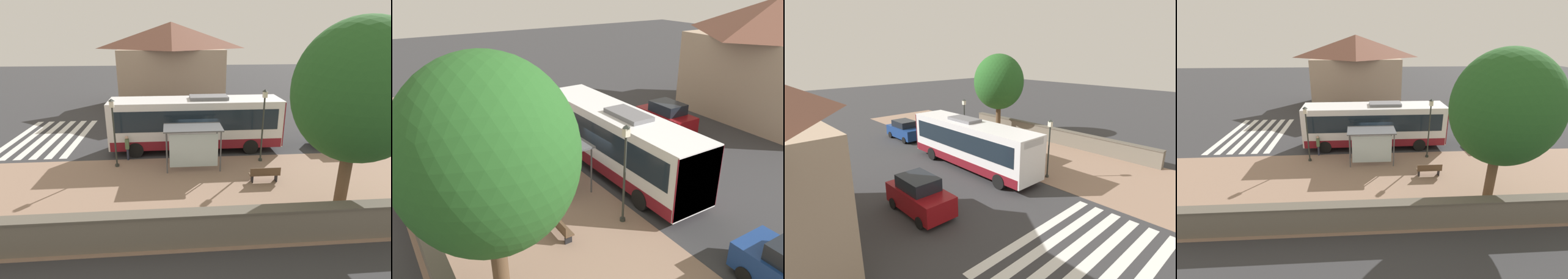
{
  "view_description": "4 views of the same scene",
  "coord_description": "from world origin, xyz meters",
  "views": [
    {
      "loc": [
        -18.16,
        1.71,
        7.63
      ],
      "look_at": [
        0.09,
        0.18,
        1.21
      ],
      "focal_mm": 28.0,
      "sensor_mm": 36.0,
      "label": 1
    },
    {
      "loc": [
        -9.66,
        -14.82,
        9.89
      ],
      "look_at": [
        -0.32,
        -0.07,
        2.42
      ],
      "focal_mm": 35.0,
      "sensor_mm": 36.0,
      "label": 2
    },
    {
      "loc": [
        15.85,
        16.38,
        8.53
      ],
      "look_at": [
        1.82,
        1.17,
        2.5
      ],
      "focal_mm": 28.0,
      "sensor_mm": 36.0,
      "label": 3
    },
    {
      "loc": [
        -18.7,
        1.42,
        8.73
      ],
      "look_at": [
        -0.72,
        0.34,
        1.49
      ],
      "focal_mm": 24.0,
      "sensor_mm": 36.0,
      "label": 4
    }
  ],
  "objects": [
    {
      "name": "parked_car_far_lane",
      "position": [
        8.09,
        3.14,
        1.0
      ],
      "size": [
        2.0,
        4.23,
        2.08
      ],
      "color": "maroon",
      "rests_on": "ground"
    },
    {
      "name": "bus_shelter",
      "position": [
        -1.65,
        0.47,
        2.12
      ],
      "size": [
        1.78,
        3.36,
        2.54
      ],
      "color": "#515459",
      "rests_on": "ground"
    },
    {
      "name": "ground_plane",
      "position": [
        0.0,
        0.0,
        0.0
      ],
      "size": [
        120.0,
        120.0,
        0.0
      ],
      "primitive_type": "plane",
      "color": "#353538",
      "rests_on": "ground"
    },
    {
      "name": "bus",
      "position": [
        1.59,
        0.02,
        1.92
      ],
      "size": [
        2.7,
        11.37,
        3.72
      ],
      "color": "white",
      "rests_on": "ground"
    },
    {
      "name": "stone_wall",
      "position": [
        -8.55,
        0.0,
        0.73
      ],
      "size": [
        0.6,
        20.0,
        1.45
      ],
      "color": "#6B6356",
      "rests_on": "ground"
    },
    {
      "name": "street_lamp_near",
      "position": [
        -0.89,
        -3.82,
        2.68
      ],
      "size": [
        0.28,
        0.28,
        4.54
      ],
      "color": "#2D332D",
      "rests_on": "ground"
    },
    {
      "name": "pedestrian",
      "position": [
        -0.01,
        4.48,
        0.93
      ],
      "size": [
        0.34,
        0.22,
        1.6
      ],
      "color": "#2D3347",
      "rests_on": "ground"
    },
    {
      "name": "crosswalk_stripes",
      "position": [
        5.0,
        11.08,
        0.0
      ],
      "size": [
        9.0,
        5.25,
        0.01
      ],
      "color": "silver",
      "rests_on": "ground"
    },
    {
      "name": "bench",
      "position": [
        -3.72,
        -3.22,
        0.48
      ],
      "size": [
        0.4,
        1.64,
        0.88
      ],
      "color": "brown",
      "rests_on": "ground"
    },
    {
      "name": "sidewalk_plaza",
      "position": [
        -4.5,
        0.0,
        0.01
      ],
      "size": [
        9.0,
        44.0,
        0.02
      ],
      "color": "#937560",
      "rests_on": "ground"
    },
    {
      "name": "street_lamp_far",
      "position": [
        -1.01,
        5.02,
        2.47
      ],
      "size": [
        0.28,
        0.28,
        4.15
      ],
      "color": "#2D332D",
      "rests_on": "ground"
    },
    {
      "name": "shade_tree",
      "position": [
        -7.0,
        -5.57,
        5.46
      ],
      "size": [
        5.11,
        5.11,
        8.29
      ],
      "color": "brown",
      "rests_on": "ground"
    },
    {
      "name": "background_building",
      "position": [
        16.45,
        1.45,
        4.5
      ],
      "size": [
        8.08,
        11.48,
        8.76
      ],
      "color": "tan",
      "rests_on": "ground"
    },
    {
      "name": "parked_car_behind_bus",
      "position": [
        1.38,
        -10.43,
        0.92
      ],
      "size": [
        1.99,
        4.27,
        1.88
      ],
      "color": "navy",
      "rests_on": "ground"
    }
  ]
}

